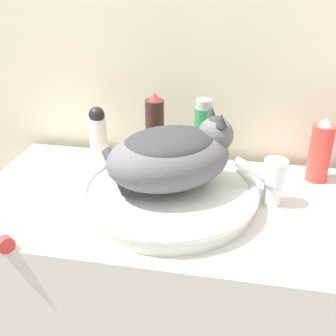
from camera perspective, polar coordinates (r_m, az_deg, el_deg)
name	(u,v)px	position (r m, az deg, el deg)	size (l,w,h in m)	color
wall_back	(207,44)	(1.18, 5.37, 16.38)	(8.00, 0.05, 2.40)	beige
vanity_counter	(185,333)	(1.30, 2.30, -21.48)	(1.05, 0.50, 0.89)	beige
sink_basin	(169,193)	(0.99, 0.13, -3.45)	(0.42, 0.42, 0.05)	silver
cat	(171,154)	(0.95, 0.45, 1.87)	(0.37, 0.32, 0.17)	#56565B
faucet	(271,178)	(1.00, 13.73, -1.39)	(0.13, 0.06, 0.12)	silver
spray_bottle_trigger	(320,152)	(1.14, 19.90, 2.09)	(0.06, 0.06, 0.17)	#DB3D33
hairspray_can_black	(155,133)	(1.14, -1.80, 4.81)	(0.05, 0.05, 0.21)	#331E19
shampoo_bottle_tall	(203,137)	(1.12, 4.71, 4.23)	(0.05, 0.05, 0.20)	#338C4C
deodorant_stick	(98,135)	(1.19, -9.44, 4.48)	(0.05, 0.05, 0.16)	silver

